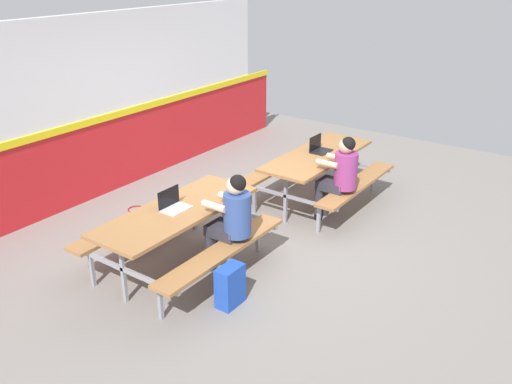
{
  "coord_description": "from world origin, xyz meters",
  "views": [
    {
      "loc": [
        -5.18,
        -3.64,
        3.28
      ],
      "look_at": [
        0.0,
        0.0,
        0.55
      ],
      "focal_mm": 38.22,
      "sensor_mm": 36.0,
      "label": 1
    }
  ],
  "objects_px": {
    "student_nearer": "(232,216)",
    "backpack_dark": "(230,286)",
    "picnic_table_right": "(317,165)",
    "laptop_silver": "(174,205)",
    "tote_bag_bright": "(138,226)",
    "laptop_dark": "(319,148)",
    "student_further": "(340,173)",
    "picnic_table_left": "(178,223)"
  },
  "relations": [
    {
      "from": "picnic_table_right",
      "to": "tote_bag_bright",
      "type": "bearing_deg",
      "value": 151.32
    },
    {
      "from": "picnic_table_left",
      "to": "backpack_dark",
      "type": "height_order",
      "value": "picnic_table_left"
    },
    {
      "from": "picnic_table_left",
      "to": "backpack_dark",
      "type": "xyz_separation_m",
      "value": [
        -0.24,
        -0.9,
        -0.36
      ]
    },
    {
      "from": "picnic_table_left",
      "to": "student_nearer",
      "type": "bearing_deg",
      "value": -65.14
    },
    {
      "from": "student_further",
      "to": "laptop_silver",
      "type": "xyz_separation_m",
      "value": [
        -2.12,
        0.96,
        0.08
      ]
    },
    {
      "from": "laptop_silver",
      "to": "tote_bag_bright",
      "type": "xyz_separation_m",
      "value": [
        0.21,
        0.86,
        -0.59
      ]
    },
    {
      "from": "student_nearer",
      "to": "backpack_dark",
      "type": "height_order",
      "value": "student_nearer"
    },
    {
      "from": "student_nearer",
      "to": "backpack_dark",
      "type": "distance_m",
      "value": 0.78
    },
    {
      "from": "backpack_dark",
      "to": "tote_bag_bright",
      "type": "bearing_deg",
      "value": 76.13
    },
    {
      "from": "backpack_dark",
      "to": "picnic_table_left",
      "type": "bearing_deg",
      "value": 75.07
    },
    {
      "from": "laptop_silver",
      "to": "laptop_dark",
      "type": "height_order",
      "value": "same"
    },
    {
      "from": "student_nearer",
      "to": "laptop_silver",
      "type": "bearing_deg",
      "value": 114.22
    },
    {
      "from": "picnic_table_left",
      "to": "student_further",
      "type": "xyz_separation_m",
      "value": [
        2.11,
        -0.92,
        0.13
      ]
    },
    {
      "from": "picnic_table_left",
      "to": "picnic_table_right",
      "type": "relative_size",
      "value": 1.0
    },
    {
      "from": "backpack_dark",
      "to": "laptop_dark",
      "type": "bearing_deg",
      "value": 11.46
    },
    {
      "from": "laptop_dark",
      "to": "tote_bag_bright",
      "type": "xyz_separation_m",
      "value": [
        -2.41,
        1.22,
        -0.59
      ]
    },
    {
      "from": "laptop_silver",
      "to": "laptop_dark",
      "type": "relative_size",
      "value": 1.0
    },
    {
      "from": "picnic_table_left",
      "to": "student_nearer",
      "type": "relative_size",
      "value": 1.67
    },
    {
      "from": "picnic_table_left",
      "to": "backpack_dark",
      "type": "bearing_deg",
      "value": -104.93
    },
    {
      "from": "backpack_dark",
      "to": "student_further",
      "type": "bearing_deg",
      "value": -0.33
    },
    {
      "from": "student_further",
      "to": "laptop_dark",
      "type": "height_order",
      "value": "student_further"
    },
    {
      "from": "picnic_table_left",
      "to": "tote_bag_bright",
      "type": "xyz_separation_m",
      "value": [
        0.2,
        0.9,
        -0.38
      ]
    },
    {
      "from": "backpack_dark",
      "to": "laptop_silver",
      "type": "bearing_deg",
      "value": 76.18
    },
    {
      "from": "laptop_dark",
      "to": "picnic_table_left",
      "type": "bearing_deg",
      "value": 172.89
    },
    {
      "from": "student_nearer",
      "to": "laptop_silver",
      "type": "distance_m",
      "value": 0.66
    },
    {
      "from": "student_further",
      "to": "tote_bag_bright",
      "type": "relative_size",
      "value": 2.81
    },
    {
      "from": "picnic_table_left",
      "to": "laptop_dark",
      "type": "xyz_separation_m",
      "value": [
        2.61,
        -0.33,
        0.21
      ]
    },
    {
      "from": "laptop_silver",
      "to": "laptop_dark",
      "type": "bearing_deg",
      "value": -7.89
    },
    {
      "from": "picnic_table_right",
      "to": "student_nearer",
      "type": "xyz_separation_m",
      "value": [
        -2.24,
        -0.2,
        0.13
      ]
    },
    {
      "from": "picnic_table_right",
      "to": "laptop_silver",
      "type": "height_order",
      "value": "laptop_silver"
    },
    {
      "from": "tote_bag_bright",
      "to": "picnic_table_right",
      "type": "bearing_deg",
      "value": -28.68
    },
    {
      "from": "picnic_table_right",
      "to": "student_further",
      "type": "xyz_separation_m",
      "value": [
        -0.39,
        -0.55,
        0.13
      ]
    },
    {
      "from": "picnic_table_right",
      "to": "laptop_dark",
      "type": "distance_m",
      "value": 0.24
    },
    {
      "from": "tote_bag_bright",
      "to": "laptop_dark",
      "type": "bearing_deg",
      "value": -26.9
    },
    {
      "from": "laptop_dark",
      "to": "backpack_dark",
      "type": "xyz_separation_m",
      "value": [
        -2.85,
        -0.58,
        -0.57
      ]
    },
    {
      "from": "laptop_silver",
      "to": "laptop_dark",
      "type": "distance_m",
      "value": 2.65
    },
    {
      "from": "student_nearer",
      "to": "picnic_table_left",
      "type": "bearing_deg",
      "value": 114.86
    },
    {
      "from": "laptop_dark",
      "to": "backpack_dark",
      "type": "distance_m",
      "value": 2.97
    },
    {
      "from": "picnic_table_left",
      "to": "picnic_table_right",
      "type": "bearing_deg",
      "value": -8.24
    },
    {
      "from": "student_further",
      "to": "tote_bag_bright",
      "type": "height_order",
      "value": "student_further"
    },
    {
      "from": "picnic_table_right",
      "to": "laptop_dark",
      "type": "relative_size",
      "value": 6.27
    },
    {
      "from": "laptop_dark",
      "to": "picnic_table_right",
      "type": "bearing_deg",
      "value": -161.04
    }
  ]
}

